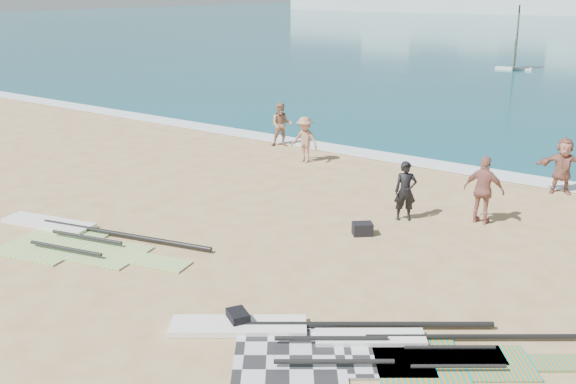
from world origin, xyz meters
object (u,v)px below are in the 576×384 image
Objects in this scene: person_wetsuit at (405,191)px; beachgoer_left at (281,125)px; gear_bag_far at (238,318)px; beachgoer_back at (484,190)px; beachgoer_mid at (305,140)px; rig_grey at (304,341)px; rig_orange at (426,351)px; gear_bag_near at (362,229)px; rig_green at (74,237)px; beachgoer_right at (563,166)px.

beachgoer_left is (-7.99, 5.15, 0.05)m from person_wetsuit.
gear_bag_far is 8.61m from beachgoer_back.
beachgoer_mid is (-5.80, 3.59, 0.02)m from person_wetsuit.
beachgoer_left is 2.68m from beachgoer_mid.
beachgoer_mid reaches higher than rig_grey.
rig_orange is 2.75× the size of person_wetsuit.
rig_green is at bearing -142.57° from gear_bag_near.
beachgoer_right reaches higher than rig_orange.
beachgoer_back is at bearing -19.26° from beachgoer_mid.
beachgoer_right is (3.41, 6.86, 0.74)m from gear_bag_near.
rig_grey is 12.95m from beachgoer_mid.
person_wetsuit is 0.89× the size of beachgoer_back.
rig_grey is 3.46× the size of beachgoer_mid.
gear_bag_far is at bearing -21.78° from rig_green.
gear_bag_near is (6.05, 4.63, 0.12)m from rig_green.
beachgoer_left is 1.00× the size of beachgoer_right.
person_wetsuit is at bearing 65.70° from rig_grey.
beachgoer_left is at bearing 99.70° from rig_orange.
rig_green is 3.65× the size of beachgoer_left.
rig_green is at bearing -94.39° from beachgoer_mid.
gear_bag_near reaches higher than rig_green.
gear_bag_far is 0.29× the size of person_wetsuit.
beachgoer_back is at bearing 51.31° from rig_grey.
gear_bag_near is at bearing 94.75° from rig_orange.
beachgoer_mid is at bearing -20.57° from beachgoer_back.
beachgoer_back is at bearing -5.10° from person_wetsuit.
beachgoer_back is at bearing -126.77° from beachgoer_right.
rig_orange is 16.06m from beachgoer_left.
beachgoer_back is (7.68, -2.58, 0.09)m from beachgoer_mid.
rig_green is 12.59× the size of gear_bag_near.
beachgoer_mid is at bearing -69.92° from beachgoer_left.
beachgoer_right is at bearing 63.56° from gear_bag_near.
rig_orange is 9.39× the size of gear_bag_far.
gear_bag_near is 10.26m from beachgoer_left.
gear_bag_near is at bearing -136.23° from person_wetsuit.
person_wetsuit reaches higher than gear_bag_far.
rig_grey is 3.31× the size of beachgoer_left.
rig_orange is 3.61m from gear_bag_far.
gear_bag_far is (0.34, -5.63, -0.02)m from gear_bag_near.
beachgoer_right is (-0.35, 11.33, 0.85)m from rig_orange.
beachgoer_right reaches higher than gear_bag_near.
rig_grey is 7.34m from person_wetsuit.
beachgoer_back is at bearing 66.31° from rig_orange.
person_wetsuit is at bearing 77.06° from gear_bag_near.
rig_grey is at bearing -87.22° from beachgoer_left.
rig_green is at bearing 138.86° from rig_grey.
gear_bag_far is 0.27× the size of beachgoer_left.
beachgoer_mid is (2.19, -1.56, -0.04)m from beachgoer_left.
gear_bag_far is 12.89m from beachgoer_right.
gear_bag_near is 0.27× the size of beachgoer_back.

